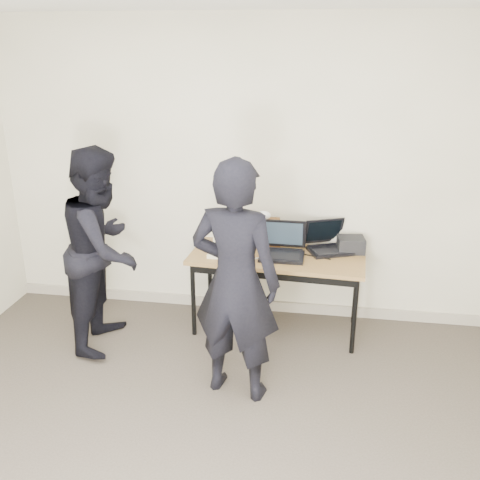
% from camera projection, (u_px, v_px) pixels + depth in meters
% --- Properties ---
extents(room, '(4.60, 4.60, 2.80)m').
position_uv_depth(room, '(171.00, 274.00, 2.71)').
color(room, '#453D34').
rests_on(room, ground).
extents(desk, '(1.54, 0.74, 0.72)m').
position_uv_depth(desk, '(277.00, 262.00, 4.64)').
color(desk, brown).
rests_on(desk, ground).
extents(laptop_beige, '(0.28, 0.28, 0.23)m').
position_uv_depth(laptop_beige, '(226.00, 248.00, 4.65)').
color(laptop_beige, beige).
rests_on(laptop_beige, desk).
extents(laptop_center, '(0.38, 0.37, 0.29)m').
position_uv_depth(laptop_center, '(283.00, 248.00, 4.61)').
color(laptop_center, black).
rests_on(laptop_center, desk).
extents(laptop_right, '(0.46, 0.46, 0.26)m').
position_uv_depth(laptop_right, '(328.00, 244.00, 4.72)').
color(laptop_right, black).
rests_on(laptop_right, desk).
extents(leather_satchel, '(0.38, 0.23, 0.25)m').
position_uv_depth(leather_satchel, '(260.00, 232.00, 4.81)').
color(leather_satchel, brown).
rests_on(leather_satchel, desk).
extents(tissue, '(0.14, 0.11, 0.08)m').
position_uv_depth(tissue, '(264.00, 215.00, 4.76)').
color(tissue, white).
rests_on(tissue, leather_satchel).
extents(equipment_box, '(0.25, 0.22, 0.13)m').
position_uv_depth(equipment_box, '(351.00, 245.00, 4.68)').
color(equipment_box, black).
rests_on(equipment_box, desk).
extents(power_brick, '(0.08, 0.06, 0.03)m').
position_uv_depth(power_brick, '(249.00, 260.00, 4.49)').
color(power_brick, black).
rests_on(power_brick, desk).
extents(cables, '(1.02, 0.30, 0.01)m').
position_uv_depth(cables, '(267.00, 257.00, 4.57)').
color(cables, black).
rests_on(cables, desk).
extents(person_typist, '(0.72, 0.54, 1.77)m').
position_uv_depth(person_typist, '(235.00, 282.00, 3.72)').
color(person_typist, black).
rests_on(person_typist, ground).
extents(person_observer, '(0.67, 0.85, 1.70)m').
position_uv_depth(person_observer, '(103.00, 249.00, 4.41)').
color(person_observer, black).
rests_on(person_observer, ground).
extents(baseboard, '(4.50, 0.03, 0.10)m').
position_uv_depth(baseboard, '(240.00, 303.00, 5.23)').
color(baseboard, '#A19886').
rests_on(baseboard, ground).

